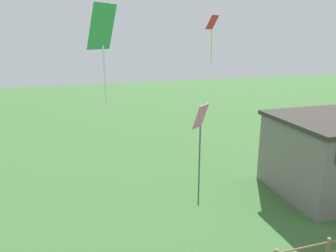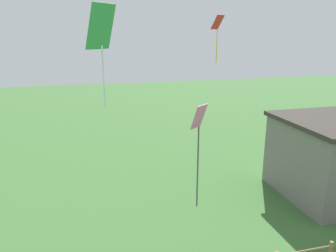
% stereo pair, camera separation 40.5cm
% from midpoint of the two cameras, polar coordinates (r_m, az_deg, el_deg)
% --- Properties ---
extents(kite_pink_diamond, '(0.62, 0.57, 3.44)m').
position_cam_midpoint_polar(kite_pink_diamond, '(10.30, 6.45, -2.29)').
color(kite_pink_diamond, pink).
extents(kite_red_diamond, '(0.78, 0.72, 2.62)m').
position_cam_midpoint_polar(kite_red_diamond, '(19.23, 9.21, 16.28)').
color(kite_red_diamond, red).
extents(kite_green_diamond, '(0.97, 0.94, 3.02)m').
position_cam_midpoint_polar(kite_green_diamond, '(10.05, -10.38, 15.37)').
color(kite_green_diamond, green).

